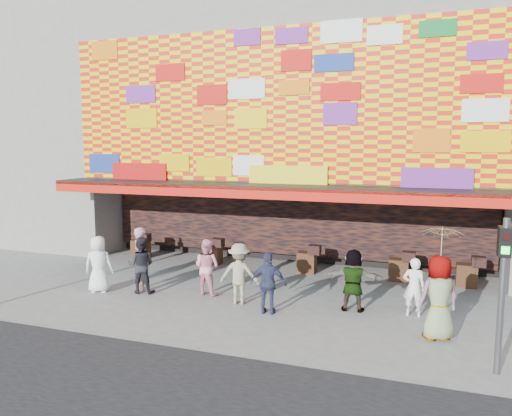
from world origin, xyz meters
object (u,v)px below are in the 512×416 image
object	(u,v)px
signal_right	(503,279)
ped_f	(353,280)
ped_h	(414,287)
ped_b	(142,259)
ped_d	(239,274)
ped_c	(141,265)
ped_g	(439,298)
ped_a	(99,264)
parasol	(441,246)
ped_e	(268,283)
ped_i	(207,267)

from	to	relation	value
signal_right	ped_f	size ratio (longest dim) A/B	1.82
ped_f	ped_h	xyz separation A→B (m)	(1.51, 0.11, -0.07)
ped_b	ped_d	bearing A→B (deg)	-152.81
ped_c	ped_g	xyz separation A→B (m)	(8.16, -0.82, 0.13)
ped_d	ped_f	size ratio (longest dim) A/B	1.01
ped_f	ped_a	bearing A→B (deg)	3.35
ped_a	parasol	world-z (taller)	parasol
ped_e	ped_f	world-z (taller)	ped_f
ped_e	signal_right	bearing A→B (deg)	156.25
ped_a	ped_g	bearing A→B (deg)	158.13
ped_f	parasol	xyz separation A→B (m)	(2.08, -1.29, 1.30)
ped_a	ped_c	size ratio (longest dim) A/B	1.01
ped_f	ped_i	size ratio (longest dim) A/B	1.01
parasol	signal_right	bearing A→B (deg)	-52.99
ped_d	ped_h	distance (m)	4.56
ped_a	ped_g	world-z (taller)	ped_g
ped_g	parasol	bearing A→B (deg)	60.73
ped_g	ped_b	bearing A→B (deg)	-36.62
signal_right	ped_b	distance (m)	9.73
ped_h	signal_right	bearing A→B (deg)	120.63
ped_d	ped_h	world-z (taller)	ped_d
ped_i	parasol	size ratio (longest dim) A/B	0.90
ped_a	ped_f	size ratio (longest dim) A/B	1.01
ped_d	ped_h	bearing A→B (deg)	177.16
ped_a	ped_i	distance (m)	3.22
ped_b	ped_f	bearing A→B (deg)	-146.93
signal_right	ped_h	world-z (taller)	signal_right
ped_g	ped_e	bearing A→B (deg)	-34.02
ped_e	ped_f	distance (m)	2.23
ped_d	ped_i	bearing A→B (deg)	-31.33
ped_b	parasol	bearing A→B (deg)	-156.35
signal_right	ped_b	bearing A→B (deg)	165.12
ped_g	ped_c	bearing A→B (deg)	-34.98
signal_right	ped_i	bearing A→B (deg)	159.52
ped_a	signal_right	bearing A→B (deg)	150.77
ped_d	ped_g	bearing A→B (deg)	160.73
ped_d	parasol	bearing A→B (deg)	160.73
ped_e	ped_h	distance (m)	3.68
parasol	ped_g	bearing A→B (deg)	90.00
signal_right	parasol	size ratio (longest dim) A/B	1.66
ped_c	ped_i	bearing A→B (deg)	-178.94
ped_g	ped_h	world-z (taller)	ped_g
ped_a	ped_i	size ratio (longest dim) A/B	1.02
signal_right	ped_g	size ratio (longest dim) A/B	1.57
ped_c	ped_g	world-z (taller)	ped_g
ped_a	ped_c	world-z (taller)	ped_a
ped_i	parasol	bearing A→B (deg)	177.75
ped_i	ped_f	bearing A→B (deg)	-170.77
ped_d	ped_g	world-z (taller)	ped_g
ped_b	ped_f	size ratio (longest dim) A/B	1.15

